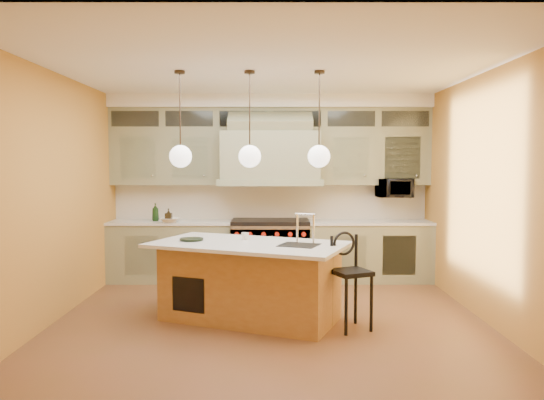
{
  "coord_description": "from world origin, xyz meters",
  "views": [
    {
      "loc": [
        0.02,
        -6.07,
        1.84
      ],
      "look_at": [
        0.03,
        0.7,
        1.37
      ],
      "focal_mm": 35.0,
      "sensor_mm": 36.0,
      "label": 1
    }
  ],
  "objects_px": {
    "range": "(270,250)",
    "counter_stool": "(350,275)",
    "kitchen_island": "(250,280)",
    "microwave": "(394,188)"
  },
  "relations": [
    {
      "from": "kitchen_island",
      "to": "microwave",
      "type": "xyz_separation_m",
      "value": [
        2.18,
        2.19,
        0.98
      ]
    },
    {
      "from": "kitchen_island",
      "to": "microwave",
      "type": "height_order",
      "value": "microwave"
    },
    {
      "from": "kitchen_island",
      "to": "counter_stool",
      "type": "height_order",
      "value": "kitchen_island"
    },
    {
      "from": "range",
      "to": "counter_stool",
      "type": "distance_m",
      "value": 2.58
    },
    {
      "from": "kitchen_island",
      "to": "counter_stool",
      "type": "bearing_deg",
      "value": 5.48
    },
    {
      "from": "counter_stool",
      "to": "microwave",
      "type": "height_order",
      "value": "microwave"
    },
    {
      "from": "range",
      "to": "kitchen_island",
      "type": "xyz_separation_m",
      "value": [
        -0.23,
        -2.08,
        -0.01
      ]
    },
    {
      "from": "kitchen_island",
      "to": "microwave",
      "type": "relative_size",
      "value": 4.6
    },
    {
      "from": "microwave",
      "to": "range",
      "type": "bearing_deg",
      "value": -176.88
    },
    {
      "from": "range",
      "to": "counter_stool",
      "type": "height_order",
      "value": "counter_stool"
    }
  ]
}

